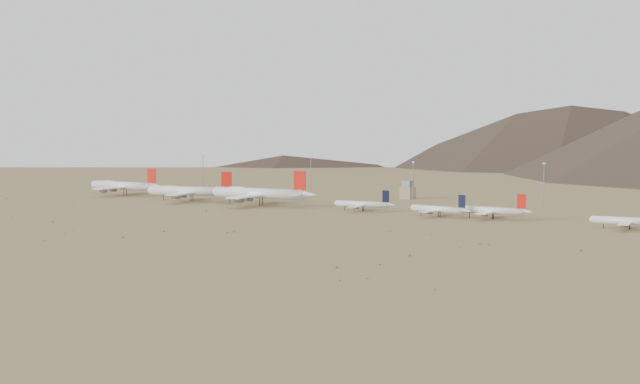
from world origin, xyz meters
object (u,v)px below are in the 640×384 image
Objects in this scene: narrowbody_a at (364,204)px; narrowbody_b at (440,209)px; widebody_centre at (191,191)px; control_tower at (408,191)px; widebody_west at (124,186)px; widebody_east at (260,193)px.

narrowbody_a is 49.53m from narrowbody_b.
widebody_centre is 5.21× the size of control_tower.
widebody_east is (124.49, -3.96, 0.82)m from widebody_west.
narrowbody_b is at bearing -12.86° from narrowbody_a.
widebody_west is at bearing 170.18° from widebody_east.
widebody_east reaches higher than narrowbody_a.
control_tower is (103.07, 96.92, -1.35)m from widebody_centre.
widebody_east is at bearing -117.61° from control_tower.
control_tower is at bearing 133.19° from narrowbody_b.
narrowbody_a is at bearing -1.41° from widebody_east.
widebody_west is 1.76× the size of narrowbody_a.
widebody_west is at bearing 154.97° from widebody_centre.
widebody_east reaches higher than widebody_west.
widebody_centre is 124.50m from narrowbody_a.
control_tower is at bearing 93.04° from narrowbody_a.
narrowbody_b reaches higher than control_tower.
widebody_centre is at bearing 175.63° from widebody_east.
narrowbody_a is at bearing -4.20° from widebody_west.
narrowbody_a is at bearing -13.72° from widebody_centre.
widebody_centre is 54.29m from widebody_east.
widebody_west reaches higher than control_tower.
narrowbody_a is (123.94, 11.50, -2.68)m from widebody_centre.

